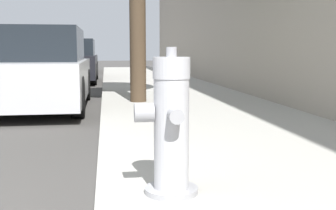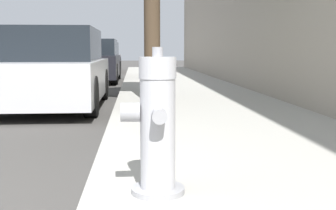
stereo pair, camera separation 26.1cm
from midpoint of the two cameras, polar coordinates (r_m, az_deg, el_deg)
fire_hydrant at (r=2.59m, az=1.36°, el=-3.06°), size 0.40×0.42×0.91m
parked_car_near at (r=7.85m, az=-14.40°, el=4.59°), size 1.77×3.89×1.42m
parked_car_mid at (r=14.09m, az=-9.60°, el=5.84°), size 1.70×3.90×1.38m
parked_car_far at (r=20.34m, az=-8.71°, el=6.36°), size 1.80×4.06×1.41m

